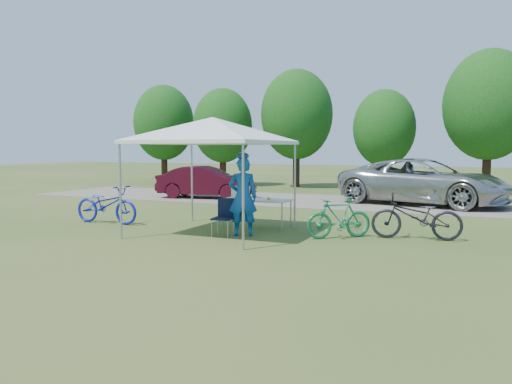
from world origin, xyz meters
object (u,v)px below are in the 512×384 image
cyclist (243,197)px  minivan (424,181)px  folding_table (256,201)px  folding_chair (225,214)px  cooler (240,192)px  bike_blue (107,205)px  bike_green (339,218)px  sedan (206,182)px  bike_dark (416,217)px

cyclist → minivan: (3.13, 8.37, -0.06)m
folding_table → minivan: (3.38, 7.06, 0.16)m
folding_chair → cooler: cooler is taller
cooler → bike_blue: size_ratio=0.22×
minivan → cyclist: bearing=173.8°
bike_green → sedan: (-7.24, 6.68, 0.20)m
bike_green → sedan: bearing=-172.3°
folding_chair → bike_blue: size_ratio=0.44×
cyclist → folding_chair: bearing=-4.5°
cooler → cyclist: (0.69, -1.31, 0.03)m
minivan → sedan: (-8.28, -1.09, -0.18)m
minivan → bike_green: bearing=-173.4°
cyclist → cooler: bearing=-85.5°
cooler → sedan: (-4.45, 5.98, -0.21)m
cooler → bike_dark: 4.40m
sedan → bike_green: bearing=-141.9°
cooler → cyclist: size_ratio=0.24×
minivan → folding_table: bearing=168.7°
folding_chair → bike_dark: 4.28m
cyclist → bike_green: bearing=172.6°
folding_chair → sedan: bearing=114.9°
cooler → minivan: bearing=61.6°
folding_table → folding_chair: folding_chair is taller
cooler → bike_blue: 3.64m
folding_chair → cyclist: bearing=11.3°
folding_table → bike_dark: bearing=-2.5°
folding_table → minivan: bearing=64.4°
cooler → minivan: size_ratio=0.07×
folding_chair → sedan: size_ratio=0.22×
folding_chair → bike_dark: size_ratio=0.44×
cyclist → minivan: cyclist is taller
bike_green → folding_chair: bearing=-113.0°
folding_chair → cooler: bearing=93.9°
bike_blue → sedan: 7.12m
cyclist → bike_dark: (3.69, 1.14, -0.39)m
bike_blue → bike_green: 6.26m
folding_table → bike_blue: bike_blue is taller
bike_blue → minivan: size_ratio=0.33×
folding_chair → folding_table: bearing=76.5°
bike_blue → cyclist: bearing=-94.3°
sedan → bike_dark: bearing=-134.0°
folding_chair → bike_dark: (4.08, 1.28, 0.00)m
folding_table → minivan: size_ratio=0.30×
folding_table → folding_chair: bearing=-95.8°
cyclist → minivan: bearing=-134.0°
cyclist → sedan: bearing=-78.2°
cooler → sedan: sedan is taller
bike_green → minivan: minivan is taller
minivan → sedan: size_ratio=1.51×
bike_dark → cyclist: bearing=-81.2°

